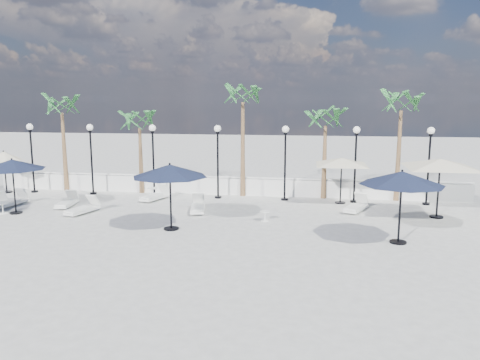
# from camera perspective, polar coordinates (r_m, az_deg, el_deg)

# --- Properties ---
(ground) EXTENTS (100.00, 100.00, 0.00)m
(ground) POSITION_cam_1_polar(r_m,az_deg,el_deg) (18.60, -6.60, -6.35)
(ground) COLOR gray
(ground) RESTS_ON ground
(balustrade) EXTENTS (26.00, 0.30, 1.01)m
(balustrade) POSITION_cam_1_polar(r_m,az_deg,el_deg) (25.62, -2.26, -0.72)
(balustrade) COLOR silver
(balustrade) RESTS_ON ground
(lamppost_0) EXTENTS (0.36, 0.36, 3.84)m
(lamppost_0) POSITION_cam_1_polar(r_m,az_deg,el_deg) (28.33, -24.09, 3.58)
(lamppost_0) COLOR black
(lamppost_0) RESTS_ON ground
(lamppost_1) EXTENTS (0.36, 0.36, 3.84)m
(lamppost_1) POSITION_cam_1_polar(r_m,az_deg,el_deg) (26.61, -17.71, 3.62)
(lamppost_1) COLOR black
(lamppost_1) RESTS_ON ground
(lamppost_2) EXTENTS (0.36, 0.36, 3.84)m
(lamppost_2) POSITION_cam_1_polar(r_m,az_deg,el_deg) (25.26, -10.56, 3.61)
(lamppost_2) COLOR black
(lamppost_2) RESTS_ON ground
(lamppost_3) EXTENTS (0.36, 0.36, 3.84)m
(lamppost_3) POSITION_cam_1_polar(r_m,az_deg,el_deg) (24.35, -2.73, 3.54)
(lamppost_3) COLOR black
(lamppost_3) RESTS_ON ground
(lamppost_4) EXTENTS (0.36, 0.36, 3.84)m
(lamppost_4) POSITION_cam_1_polar(r_m,az_deg,el_deg) (23.91, 5.53, 3.38)
(lamppost_4) COLOR black
(lamppost_4) RESTS_ON ground
(lamppost_5) EXTENTS (0.36, 0.36, 3.84)m
(lamppost_5) POSITION_cam_1_polar(r_m,az_deg,el_deg) (23.99, 13.92, 3.16)
(lamppost_5) COLOR black
(lamppost_5) RESTS_ON ground
(lamppost_6) EXTENTS (0.36, 0.36, 3.84)m
(lamppost_6) POSITION_cam_1_polar(r_m,az_deg,el_deg) (24.56, 22.09, 2.88)
(lamppost_6) COLOR black
(lamppost_6) RESTS_ON ground
(palm_0) EXTENTS (2.60, 2.60, 5.50)m
(palm_0) POSITION_cam_1_polar(r_m,az_deg,el_deg) (28.12, -20.90, 7.93)
(palm_0) COLOR brown
(palm_0) RESTS_ON ground
(palm_1) EXTENTS (2.60, 2.60, 4.70)m
(palm_1) POSITION_cam_1_polar(r_m,az_deg,el_deg) (26.25, -12.15, 6.55)
(palm_1) COLOR brown
(palm_1) RESTS_ON ground
(palm_2) EXTENTS (2.60, 2.60, 6.10)m
(palm_2) POSITION_cam_1_polar(r_m,az_deg,el_deg) (24.78, 0.34, 9.74)
(palm_2) COLOR brown
(palm_2) RESTS_ON ground
(palm_3) EXTENTS (2.60, 2.60, 4.90)m
(palm_3) POSITION_cam_1_polar(r_m,az_deg,el_deg) (24.57, 10.39, 6.86)
(palm_3) COLOR brown
(palm_3) RESTS_ON ground
(palm_4) EXTENTS (2.60, 2.60, 5.70)m
(palm_4) POSITION_cam_1_polar(r_m,az_deg,el_deg) (24.93, 19.06, 8.31)
(palm_4) COLOR brown
(palm_4) RESTS_ON ground
(lounger_1) EXTENTS (0.77, 1.80, 0.65)m
(lounger_1) POSITION_cam_1_polar(r_m,az_deg,el_deg) (24.20, -20.33, -2.57)
(lounger_1) COLOR silver
(lounger_1) RESTS_ON ground
(lounger_2) EXTENTS (0.80, 1.87, 0.68)m
(lounger_2) POSITION_cam_1_polar(r_m,az_deg,el_deg) (25.49, -26.05, -2.34)
(lounger_2) COLOR silver
(lounger_2) RESTS_ON ground
(lounger_3) EXTENTS (1.07, 1.90, 0.68)m
(lounger_3) POSITION_cam_1_polar(r_m,az_deg,el_deg) (22.54, -18.63, -3.33)
(lounger_3) COLOR silver
(lounger_3) RESTS_ON ground
(lounger_4) EXTENTS (1.19, 1.98, 0.71)m
(lounger_4) POSITION_cam_1_polar(r_m,az_deg,el_deg) (24.56, -10.30, -1.89)
(lounger_4) COLOR silver
(lounger_4) RESTS_ON ground
(lounger_5) EXTENTS (0.97, 1.98, 0.71)m
(lounger_5) POSITION_cam_1_polar(r_m,az_deg,el_deg) (21.81, -5.17, -3.25)
(lounger_5) COLOR silver
(lounger_5) RESTS_ON ground
(lounger_6) EXTENTS (1.31, 1.96, 0.70)m
(lounger_6) POSITION_cam_1_polar(r_m,az_deg,el_deg) (22.42, 13.98, -3.15)
(lounger_6) COLOR silver
(lounger_6) RESTS_ON ground
(side_table_0) EXTENTS (0.51, 0.51, 0.50)m
(side_table_0) POSITION_cam_1_polar(r_m,az_deg,el_deg) (23.95, -26.96, -2.96)
(side_table_0) COLOR silver
(side_table_0) RESTS_ON ground
(side_table_1) EXTENTS (0.52, 0.52, 0.50)m
(side_table_1) POSITION_cam_1_polar(r_m,az_deg,el_deg) (25.32, -10.66, -1.39)
(side_table_1) COLOR silver
(side_table_1) RESTS_ON ground
(side_table_2) EXTENTS (0.44, 0.44, 0.43)m
(side_table_2) POSITION_cam_1_polar(r_m,az_deg,el_deg) (20.09, 3.05, -4.30)
(side_table_2) COLOR silver
(side_table_2) RESTS_ON ground
(parasol_navy_left) EXTENTS (2.89, 2.89, 2.55)m
(parasol_navy_left) POSITION_cam_1_polar(r_m,az_deg,el_deg) (23.39, -26.03, 1.68)
(parasol_navy_left) COLOR black
(parasol_navy_left) RESTS_ON ground
(parasol_navy_mid) EXTENTS (3.01, 3.01, 2.70)m
(parasol_navy_mid) POSITION_cam_1_polar(r_m,az_deg,el_deg) (18.58, -8.55, 1.09)
(parasol_navy_mid) COLOR black
(parasol_navy_mid) RESTS_ON ground
(parasol_navy_right) EXTENTS (3.02, 3.02, 2.71)m
(parasol_navy_right) POSITION_cam_1_polar(r_m,az_deg,el_deg) (17.57, 19.13, 0.17)
(parasol_navy_right) COLOR black
(parasol_navy_right) RESTS_ON ground
(parasol_cream_sq_a) EXTENTS (5.72, 5.72, 2.81)m
(parasol_cream_sq_a) POSITION_cam_1_polar(r_m,az_deg,el_deg) (22.01, 23.25, 2.35)
(parasol_cream_sq_a) COLOR black
(parasol_cream_sq_a) RESTS_ON ground
(parasol_cream_sq_b) EXTENTS (4.93, 4.93, 2.47)m
(parasol_cream_sq_b) POSITION_cam_1_polar(r_m,az_deg,el_deg) (23.66, 12.31, 2.62)
(parasol_cream_sq_b) COLOR black
(parasol_cream_sq_b) RESTS_ON ground
(parasol_cream_small) EXTENTS (1.93, 1.93, 2.36)m
(parasol_cream_small) POSITION_cam_1_polar(r_m,az_deg,el_deg) (28.97, -26.85, 2.56)
(parasol_cream_small) COLOR black
(parasol_cream_small) RESTS_ON ground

